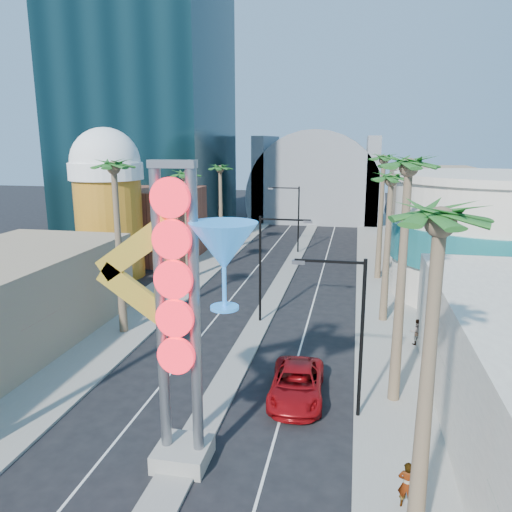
{
  "coord_description": "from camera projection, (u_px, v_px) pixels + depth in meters",
  "views": [
    {
      "loc": [
        6.67,
        -14.54,
        13.22
      ],
      "look_at": [
        -0.42,
        20.54,
        4.94
      ],
      "focal_mm": 35.0,
      "sensor_mm": 36.0,
      "label": 1
    }
  ],
  "objects": [
    {
      "name": "sidewalk_west",
      "position": [
        200.0,
        267.0,
        53.39
      ],
      "size": [
        5.0,
        100.0,
        0.15
      ],
      "primitive_type": "cube",
      "color": "gray",
      "rests_on": "ground"
    },
    {
      "name": "sidewalk_east",
      "position": [
        382.0,
        276.0,
        49.72
      ],
      "size": [
        5.0,
        100.0,
        0.15
      ],
      "primitive_type": "cube",
      "color": "gray",
      "rests_on": "ground"
    },
    {
      "name": "median",
      "position": [
        291.0,
        264.0,
        54.42
      ],
      "size": [
        1.6,
        84.0,
        0.15
      ],
      "primitive_type": "cube",
      "color": "gray",
      "rests_on": "ground"
    },
    {
      "name": "hotel_tower",
      "position": [
        144.0,
        50.0,
        66.42
      ],
      "size": [
        20.0,
        20.0,
        50.0
      ],
      "primitive_type": "cube",
      "color": "black",
      "rests_on": "ground"
    },
    {
      "name": "brick_filler_west",
      "position": [
        152.0,
        224.0,
        56.63
      ],
      "size": [
        10.0,
        10.0,
        8.0
      ],
      "primitive_type": "cube",
      "color": "brown",
      "rests_on": "ground"
    },
    {
      "name": "filler_east",
      "position": [
        435.0,
        211.0,
        59.77
      ],
      "size": [
        10.0,
        20.0,
        10.0
      ],
      "primitive_type": "cube",
      "color": "tan",
      "rests_on": "ground"
    },
    {
      "name": "beer_mug",
      "position": [
        108.0,
        198.0,
        48.31
      ],
      "size": [
        7.0,
        7.0,
        14.5
      ],
      "color": "#B56618",
      "rests_on": "ground"
    },
    {
      "name": "turquoise_building",
      "position": [
        491.0,
        237.0,
        42.14
      ],
      "size": [
        16.6,
        16.6,
        10.6
      ],
      "color": "beige",
      "rests_on": "ground"
    },
    {
      "name": "canopy",
      "position": [
        317.0,
        194.0,
        85.94
      ],
      "size": [
        22.0,
        16.0,
        22.0
      ],
      "color": "slate",
      "rests_on": "ground"
    },
    {
      "name": "neon_sign",
      "position": [
        197.0,
        298.0,
        19.17
      ],
      "size": [
        6.53,
        2.6,
        12.55
      ],
      "color": "gray",
      "rests_on": "ground"
    },
    {
      "name": "streetlight_0",
      "position": [
        268.0,
        259.0,
        36.04
      ],
      "size": [
        3.79,
        0.25,
        8.0
      ],
      "color": "black",
      "rests_on": "ground"
    },
    {
      "name": "streetlight_1",
      "position": [
        294.0,
        213.0,
        59.17
      ],
      "size": [
        3.79,
        0.25,
        8.0
      ],
      "color": "black",
      "rests_on": "ground"
    },
    {
      "name": "streetlight_2",
      "position": [
        352.0,
        324.0,
        23.4
      ],
      "size": [
        3.45,
        0.25,
        8.0
      ],
      "color": "black",
      "rests_on": "ground"
    },
    {
      "name": "palm_1",
      "position": [
        114.0,
        178.0,
        32.73
      ],
      "size": [
        2.4,
        2.4,
        12.7
      ],
      "color": "brown",
      "rests_on": "ground"
    },
    {
      "name": "palm_2",
      "position": [
        186.0,
        182.0,
        46.4
      ],
      "size": [
        2.4,
        2.4,
        11.2
      ],
      "color": "brown",
      "rests_on": "ground"
    },
    {
      "name": "palm_3",
      "position": [
        220.0,
        174.0,
        57.86
      ],
      "size": [
        2.4,
        2.4,
        11.2
      ],
      "color": "brown",
      "rests_on": "ground"
    },
    {
      "name": "palm_4",
      "position": [
        439.0,
        244.0,
        14.07
      ],
      "size": [
        2.4,
        2.4,
        12.2
      ],
      "color": "brown",
      "rests_on": "ground"
    },
    {
      "name": "palm_5",
      "position": [
        408.0,
        183.0,
        23.42
      ],
      "size": [
        2.4,
        2.4,
        13.2
      ],
      "color": "brown",
      "rests_on": "ground"
    },
    {
      "name": "palm_6",
      "position": [
        391.0,
        189.0,
        35.18
      ],
      "size": [
        2.4,
        2.4,
        11.7
      ],
      "color": "brown",
      "rests_on": "ground"
    },
    {
      "name": "palm_7",
      "position": [
        384.0,
        167.0,
        46.44
      ],
      "size": [
        2.4,
        2.4,
        12.7
      ],
      "color": "brown",
      "rests_on": "ground"
    },
    {
      "name": "red_pickup",
      "position": [
        297.0,
        384.0,
        26.05
      ],
      "size": [
        3.01,
        6.02,
        1.64
      ],
      "primitive_type": "imported",
      "rotation": [
        0.0,
        0.0,
        0.05
      ],
      "color": "#9F0C10",
      "rests_on": "ground"
    },
    {
      "name": "pedestrian_a",
      "position": [
        407.0,
        485.0,
        18.06
      ],
      "size": [
        0.75,
        0.58,
        1.82
      ],
      "primitive_type": "imported",
      "rotation": [
        0.0,
        0.0,
        2.9
      ],
      "color": "gray",
      "rests_on": "sidewalk_east"
    },
    {
      "name": "pedestrian_b",
      "position": [
        417.0,
        332.0,
        32.62
      ],
      "size": [
        0.93,
        0.76,
        1.75
      ],
      "primitive_type": "imported",
      "rotation": [
        0.0,
        0.0,
        3.27
      ],
      "color": "gray",
      "rests_on": "sidewalk_east"
    }
  ]
}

